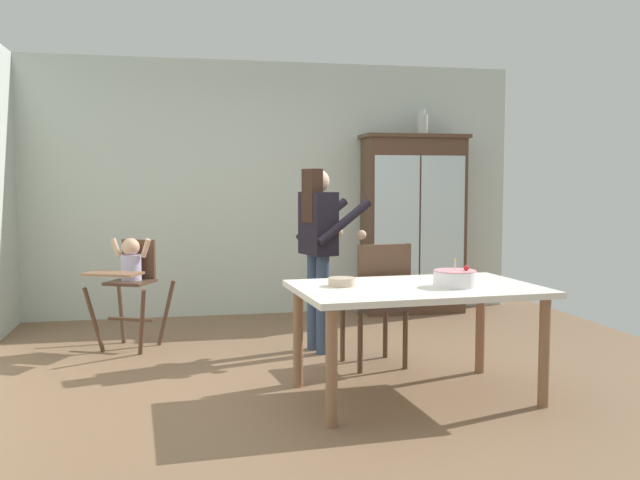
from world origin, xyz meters
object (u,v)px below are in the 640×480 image
object	(u,v)px
china_cabinet	(413,224)
ceramic_vase	(422,124)
high_chair_with_toddler	(130,273)
dining_table	(416,299)
birthday_cake	(455,278)
serving_bowl	(342,282)
adult_person	(319,237)
dining_chair_far_side	(379,296)

from	to	relation	value
china_cabinet	ceramic_vase	size ratio (longest dim) A/B	7.16
high_chair_with_toddler	dining_table	distance (m)	2.61
china_cabinet	high_chair_with_toddler	xyz separation A→B (m)	(-2.92, -1.13, -0.32)
ceramic_vase	birthday_cake	size ratio (longest dim) A/B	0.96
serving_bowl	high_chair_with_toddler	bearing A→B (deg)	130.87
china_cabinet	high_chair_with_toddler	size ratio (longest dim) A/B	2.04
adult_person	birthday_cake	world-z (taller)	adult_person
adult_person	ceramic_vase	bearing A→B (deg)	-58.21
ceramic_vase	serving_bowl	distance (m)	3.46
adult_person	high_chair_with_toddler	bearing A→B (deg)	59.46
adult_person	dining_table	distance (m)	1.43
china_cabinet	serving_bowl	distance (m)	3.17
ceramic_vase	birthday_cake	distance (m)	3.35
ceramic_vase	dining_table	world-z (taller)	ceramic_vase
ceramic_vase	high_chair_with_toddler	xyz separation A→B (m)	(-3.00, -1.14, -1.40)
china_cabinet	serving_bowl	size ratio (longest dim) A/B	10.74
china_cabinet	birthday_cake	bearing A→B (deg)	-104.15
birthday_cake	dining_chair_far_side	xyz separation A→B (m)	(-0.27, 0.81, -0.24)
high_chair_with_toddler	birthday_cake	distance (m)	2.85
dining_table	birthday_cake	xyz separation A→B (m)	(0.24, -0.09, 0.14)
ceramic_vase	china_cabinet	bearing A→B (deg)	-177.56
adult_person	serving_bowl	world-z (taller)	adult_person
dining_table	dining_chair_far_side	xyz separation A→B (m)	(-0.04, 0.72, -0.10)
ceramic_vase	serving_bowl	bearing A→B (deg)	-118.94
ceramic_vase	dining_table	size ratio (longest dim) A/B	0.16
high_chair_with_toddler	ceramic_vase	bearing A→B (deg)	45.97
dining_table	birthday_cake	distance (m)	0.29
adult_person	birthday_cake	xyz separation A→B (m)	(0.61, -1.43, -0.17)
high_chair_with_toddler	serving_bowl	world-z (taller)	high_chair_with_toddler
ceramic_vase	adult_person	bearing A→B (deg)	-132.97
dining_table	serving_bowl	bearing A→B (deg)	169.41
ceramic_vase	dining_chair_far_side	distance (m)	2.87
dining_table	dining_chair_far_side	size ratio (longest dim) A/B	1.70
china_cabinet	high_chair_with_toddler	distance (m)	3.14
high_chair_with_toddler	birthday_cake	xyz separation A→B (m)	(2.16, -1.85, 0.14)
adult_person	dining_table	world-z (taller)	adult_person
high_chair_with_toddler	serving_bowl	distance (m)	2.22
high_chair_with_toddler	dining_chair_far_side	size ratio (longest dim) A/B	0.99
serving_bowl	dining_chair_far_side	bearing A→B (deg)	55.21
ceramic_vase	serving_bowl	world-z (taller)	ceramic_vase
china_cabinet	adult_person	xyz separation A→B (m)	(-1.37, -1.56, -0.00)
ceramic_vase	dining_table	xyz separation A→B (m)	(-1.07, -2.90, -1.40)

